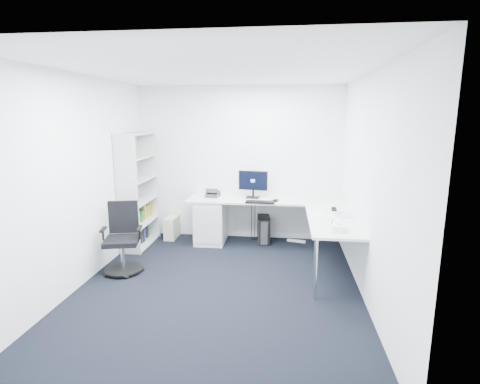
# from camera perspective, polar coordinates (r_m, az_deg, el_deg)

# --- Properties ---
(ground) EXTENTS (4.20, 4.20, 0.00)m
(ground) POSITION_cam_1_polar(r_m,az_deg,el_deg) (5.03, -3.23, -14.22)
(ground) COLOR black
(ceiling) EXTENTS (4.20, 4.20, 0.00)m
(ceiling) POSITION_cam_1_polar(r_m,az_deg,el_deg) (4.55, -3.63, 18.04)
(ceiling) COLOR white
(wall_back) EXTENTS (3.60, 0.02, 2.70)m
(wall_back) POSITION_cam_1_polar(r_m,az_deg,el_deg) (6.65, -0.20, 4.37)
(wall_back) COLOR white
(wall_back) RESTS_ON ground
(wall_front) EXTENTS (3.60, 0.02, 2.70)m
(wall_front) POSITION_cam_1_polar(r_m,az_deg,el_deg) (2.62, -11.65, -7.23)
(wall_front) COLOR white
(wall_front) RESTS_ON ground
(wall_left) EXTENTS (0.02, 4.20, 2.70)m
(wall_left) POSITION_cam_1_polar(r_m,az_deg,el_deg) (5.23, -23.23, 1.44)
(wall_left) COLOR white
(wall_left) RESTS_ON ground
(wall_right) EXTENTS (0.02, 4.20, 2.70)m
(wall_right) POSITION_cam_1_polar(r_m,az_deg,el_deg) (4.64, 19.04, 0.56)
(wall_right) COLOR white
(wall_right) RESTS_ON ground
(l_desk) EXTENTS (2.73, 1.53, 0.80)m
(l_desk) POSITION_cam_1_polar(r_m,az_deg,el_deg) (6.12, 4.13, -5.42)
(l_desk) COLOR silver
(l_desk) RESTS_ON ground
(drawer_pedestal) EXTENTS (0.49, 0.62, 0.76)m
(drawer_pedestal) POSITION_cam_1_polar(r_m,az_deg,el_deg) (6.56, -4.47, -4.44)
(drawer_pedestal) COLOR silver
(drawer_pedestal) RESTS_ON ground
(bookshelf) EXTENTS (0.37, 0.96, 1.91)m
(bookshelf) POSITION_cam_1_polar(r_m,az_deg,el_deg) (6.50, -15.29, 0.28)
(bookshelf) COLOR #BCBEBE
(bookshelf) RESTS_ON ground
(task_chair) EXTENTS (0.67, 0.67, 0.99)m
(task_chair) POSITION_cam_1_polar(r_m,az_deg,el_deg) (5.52, -17.59, -6.81)
(task_chair) COLOR black
(task_chair) RESTS_ON ground
(black_pc_tower) EXTENTS (0.25, 0.48, 0.45)m
(black_pc_tower) POSITION_cam_1_polar(r_m,az_deg,el_deg) (6.61, 3.63, -5.70)
(black_pc_tower) COLOR black
(black_pc_tower) RESTS_ON ground
(beige_pc_tower) EXTENTS (0.19, 0.42, 0.39)m
(beige_pc_tower) POSITION_cam_1_polar(r_m,az_deg,el_deg) (6.92, -10.33, -5.33)
(beige_pc_tower) COLOR beige
(beige_pc_tower) RESTS_ON ground
(power_strip) EXTENTS (0.33, 0.13, 0.04)m
(power_strip) POSITION_cam_1_polar(r_m,az_deg,el_deg) (6.72, 8.56, -7.38)
(power_strip) COLOR white
(power_strip) RESTS_ON ground
(monitor) EXTENTS (0.52, 0.23, 0.48)m
(monitor) POSITION_cam_1_polar(r_m,az_deg,el_deg) (6.38, 1.99, 1.21)
(monitor) COLOR black
(monitor) RESTS_ON l_desk
(black_keyboard) EXTENTS (0.47, 0.18, 0.02)m
(black_keyboard) POSITION_cam_1_polar(r_m,az_deg,el_deg) (6.08, 3.07, -1.52)
(black_keyboard) COLOR black
(black_keyboard) RESTS_ON l_desk
(mouse) EXTENTS (0.10, 0.13, 0.04)m
(mouse) POSITION_cam_1_polar(r_m,az_deg,el_deg) (6.18, 5.48, -1.29)
(mouse) COLOR black
(mouse) RESTS_ON l_desk
(desk_phone) EXTENTS (0.25, 0.25, 0.15)m
(desk_phone) POSITION_cam_1_polar(r_m,az_deg,el_deg) (6.51, -4.15, -0.11)
(desk_phone) COLOR #2D2D2F
(desk_phone) RESTS_ON l_desk
(laptop) EXTENTS (0.39, 0.39, 0.24)m
(laptop) POSITION_cam_1_polar(r_m,az_deg,el_deg) (5.47, 15.48, -2.25)
(laptop) COLOR silver
(laptop) RESTS_ON l_desk
(white_keyboard) EXTENTS (0.12, 0.41, 0.01)m
(white_keyboard) POSITION_cam_1_polar(r_m,az_deg,el_deg) (5.46, 11.92, -3.34)
(white_keyboard) COLOR white
(white_keyboard) RESTS_ON l_desk
(headphones) EXTENTS (0.12, 0.18, 0.05)m
(headphones) POSITION_cam_1_polar(r_m,az_deg,el_deg) (5.78, 14.15, -2.44)
(headphones) COLOR black
(headphones) RESTS_ON l_desk
(orange_fruit) EXTENTS (0.09, 0.09, 0.09)m
(orange_fruit) POSITION_cam_1_polar(r_m,az_deg,el_deg) (4.97, 14.17, -4.48)
(orange_fruit) COLOR orange
(orange_fruit) RESTS_ON l_desk
(tissue_box) EXTENTS (0.16, 0.25, 0.08)m
(tissue_box) POSITION_cam_1_polar(r_m,az_deg,el_deg) (4.77, 14.63, -5.22)
(tissue_box) COLOR white
(tissue_box) RESTS_ON l_desk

